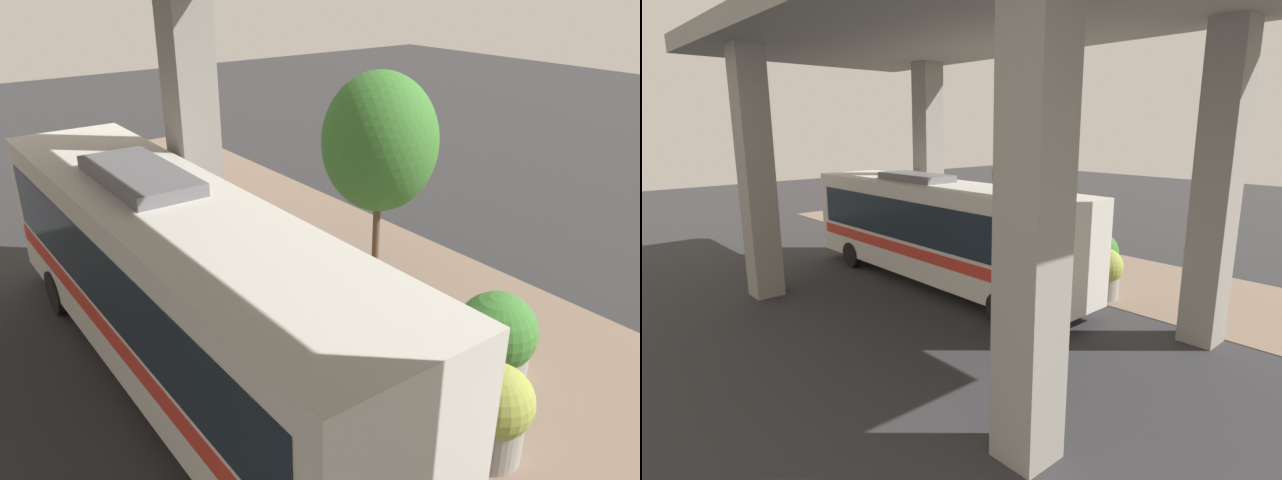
# 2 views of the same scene
# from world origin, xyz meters

# --- Properties ---
(ground_plane) EXTENTS (80.00, 80.00, 0.00)m
(ground_plane) POSITION_xyz_m (0.00, 0.00, 0.00)
(ground_plane) COLOR #2D2D30
(ground_plane) RESTS_ON ground
(sidewalk_strip) EXTENTS (6.00, 40.00, 0.02)m
(sidewalk_strip) POSITION_xyz_m (-3.00, 0.00, 0.01)
(sidewalk_strip) COLOR #7A6656
(sidewalk_strip) RESTS_ON ground
(overpass) EXTENTS (9.40, 19.37, 8.56)m
(overpass) POSITION_xyz_m (4.00, 0.00, 7.45)
(overpass) COLOR gray
(overpass) RESTS_ON ground
(bus) EXTENTS (2.70, 12.14, 3.84)m
(bus) POSITION_xyz_m (2.42, -2.80, 2.08)
(bus) COLOR silver
(bus) RESTS_ON ground
(fire_hydrant) EXTENTS (0.44, 0.21, 1.09)m
(fire_hydrant) POSITION_xyz_m (-2.01, -5.42, 0.55)
(fire_hydrant) COLOR #B21919
(fire_hydrant) RESTS_ON ground
(planter_front) EXTENTS (1.21, 1.21, 1.68)m
(planter_front) POSITION_xyz_m (-0.51, 2.10, 0.87)
(planter_front) COLOR gray
(planter_front) RESTS_ON ground
(planter_middle) EXTENTS (1.52, 1.52, 1.75)m
(planter_middle) POSITION_xyz_m (-2.26, 0.73, 0.83)
(planter_middle) COLOR gray
(planter_middle) RESTS_ON ground
(street_tree_near) EXTENTS (2.77, 2.77, 5.09)m
(street_tree_near) POSITION_xyz_m (-3.40, -3.92, 3.42)
(street_tree_near) COLOR brown
(street_tree_near) RESTS_ON ground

